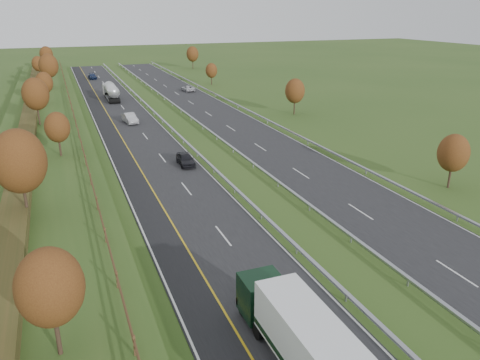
# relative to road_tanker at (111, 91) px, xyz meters

# --- Properties ---
(ground) EXTENTS (400.00, 400.00, 0.00)m
(ground) POSITION_rel_road_tanker_xyz_m (7.67, -37.66, -1.86)
(ground) COLOR #314E1B
(ground) RESTS_ON ground
(near_carriageway) EXTENTS (10.50, 200.00, 0.04)m
(near_carriageway) POSITION_rel_road_tanker_xyz_m (-0.33, -32.66, -1.84)
(near_carriageway) COLOR black
(near_carriageway) RESTS_ON ground
(far_carriageway) EXTENTS (10.50, 200.00, 0.04)m
(far_carriageway) POSITION_rel_road_tanker_xyz_m (16.17, -32.66, -1.84)
(far_carriageway) COLOR black
(far_carriageway) RESTS_ON ground
(hard_shoulder) EXTENTS (3.00, 200.00, 0.04)m
(hard_shoulder) POSITION_rel_road_tanker_xyz_m (-4.08, -32.66, -1.84)
(hard_shoulder) COLOR black
(hard_shoulder) RESTS_ON ground
(lane_markings) EXTENTS (26.75, 200.00, 0.01)m
(lane_markings) POSITION_rel_road_tanker_xyz_m (6.07, -32.78, -1.81)
(lane_markings) COLOR silver
(lane_markings) RESTS_ON near_carriageway
(embankment_left) EXTENTS (12.00, 200.00, 2.00)m
(embankment_left) POSITION_rel_road_tanker_xyz_m (-13.33, -32.66, -0.86)
(embankment_left) COLOR #314E1B
(embankment_left) RESTS_ON ground
(hedge_left) EXTENTS (2.20, 180.00, 1.10)m
(hedge_left) POSITION_rel_road_tanker_xyz_m (-15.33, -32.66, 0.69)
(hedge_left) COLOR #383A17
(hedge_left) RESTS_ON embankment_left
(fence_left) EXTENTS (0.12, 189.06, 1.20)m
(fence_left) POSITION_rel_road_tanker_xyz_m (-8.83, -33.07, 0.87)
(fence_left) COLOR #422B19
(fence_left) RESTS_ON embankment_left
(median_barrier_near) EXTENTS (0.32, 200.00, 0.71)m
(median_barrier_near) POSITION_rel_road_tanker_xyz_m (5.37, -32.66, -1.25)
(median_barrier_near) COLOR #989BA0
(median_barrier_near) RESTS_ON ground
(median_barrier_far) EXTENTS (0.32, 200.00, 0.71)m
(median_barrier_far) POSITION_rel_road_tanker_xyz_m (10.47, -32.66, -1.25)
(median_barrier_far) COLOR #989BA0
(median_barrier_far) RESTS_ON ground
(outer_barrier_far) EXTENTS (0.32, 200.00, 0.71)m
(outer_barrier_far) POSITION_rel_road_tanker_xyz_m (21.97, -32.66, -1.25)
(outer_barrier_far) COLOR #989BA0
(outer_barrier_far) RESTS_ON ground
(trees_left) EXTENTS (6.64, 164.30, 7.66)m
(trees_left) POSITION_rel_road_tanker_xyz_m (-12.97, -36.03, 4.51)
(trees_left) COLOR #2D2116
(trees_left) RESTS_ON embankment_left
(trees_far) EXTENTS (8.45, 118.60, 7.12)m
(trees_far) POSITION_rel_road_tanker_xyz_m (29.46, -3.44, 2.38)
(trees_far) COLOR #2D2116
(trees_far) RESTS_ON ground
(road_tanker) EXTENTS (2.40, 11.22, 3.46)m
(road_tanker) POSITION_rel_road_tanker_xyz_m (0.00, 0.00, 0.00)
(road_tanker) COLOR silver
(road_tanker) RESTS_ON near_carriageway
(car_dark_near) EXTENTS (1.95, 4.53, 1.52)m
(car_dark_near) POSITION_rel_road_tanker_xyz_m (3.03, -49.64, -1.06)
(car_dark_near) COLOR black
(car_dark_near) RESTS_ON near_carriageway
(car_silver_mid) EXTENTS (2.29, 5.15, 1.64)m
(car_silver_mid) POSITION_rel_road_tanker_xyz_m (0.21, -23.78, -1.00)
(car_silver_mid) COLOR #A3A3A8
(car_silver_mid) RESTS_ON near_carriageway
(car_small_far) EXTENTS (2.10, 4.99, 1.44)m
(car_small_far) POSITION_rel_road_tanker_xyz_m (-1.08, 34.24, -1.10)
(car_small_far) COLOR #162245
(car_small_far) RESTS_ON near_carriageway
(car_oncoming) EXTENTS (2.72, 4.94, 1.31)m
(car_oncoming) POSITION_rel_road_tanker_xyz_m (18.15, 4.50, -1.17)
(car_oncoming) COLOR silver
(car_oncoming) RESTS_ON far_carriageway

